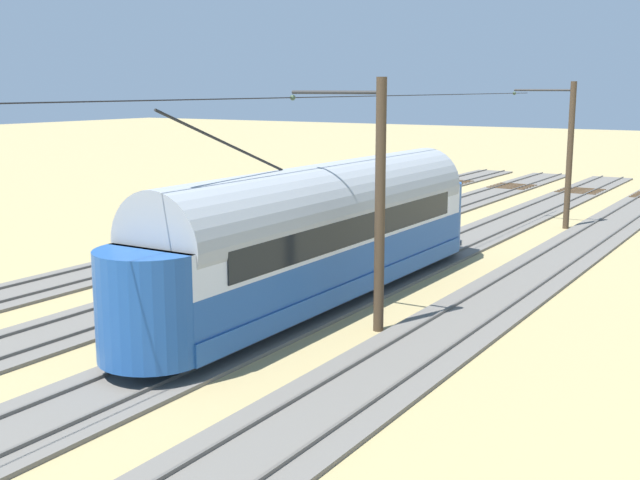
% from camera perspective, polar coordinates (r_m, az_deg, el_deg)
% --- Properties ---
extents(ground_plane, '(220.00, 220.00, 0.00)m').
position_cam_1_polar(ground_plane, '(26.41, -3.38, -3.60)').
color(ground_plane, tan).
extents(track_streetcar_siding, '(2.80, 80.00, 0.18)m').
position_cam_1_polar(track_streetcar_siding, '(23.62, 10.50, -5.37)').
color(track_streetcar_siding, '#666059').
rests_on(track_streetcar_siding, ground).
extents(track_adjacent_siding, '(2.80, 80.00, 0.18)m').
position_cam_1_polar(track_adjacent_siding, '(25.48, 1.13, -3.99)').
color(track_adjacent_siding, '#666059').
rests_on(track_adjacent_siding, ground).
extents(track_third_siding, '(2.80, 80.00, 0.18)m').
position_cam_1_polar(track_third_siding, '(27.94, -6.75, -2.74)').
color(track_third_siding, '#666059').
rests_on(track_third_siding, ground).
extents(track_outer_siding, '(2.80, 80.00, 0.18)m').
position_cam_1_polar(track_outer_siding, '(30.84, -13.24, -1.67)').
color(track_outer_siding, '#666059').
rests_on(track_outer_siding, ground).
extents(vintage_streetcar, '(2.65, 17.67, 5.91)m').
position_cam_1_polar(vintage_streetcar, '(24.45, 0.36, 0.68)').
color(vintage_streetcar, '#1E4C93').
rests_on(vintage_streetcar, ground).
extents(catenary_pole_foreground, '(2.99, 0.28, 6.82)m').
position_cam_1_polar(catenary_pole_foreground, '(39.19, 17.18, 5.96)').
color(catenary_pole_foreground, '#423323').
rests_on(catenary_pole_foreground, ground).
extents(catenary_pole_mid_near, '(2.99, 0.28, 6.82)m').
position_cam_1_polar(catenary_pole_mid_near, '(21.45, 4.07, 2.78)').
color(catenary_pole_mid_near, '#423323').
rests_on(catenary_pole_mid_near, ground).
extents(overhead_wire_run, '(2.78, 42.00, 0.18)m').
position_cam_1_polar(overhead_wire_run, '(23.22, -0.77, 10.10)').
color(overhead_wire_run, black).
rests_on(overhead_wire_run, ground).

